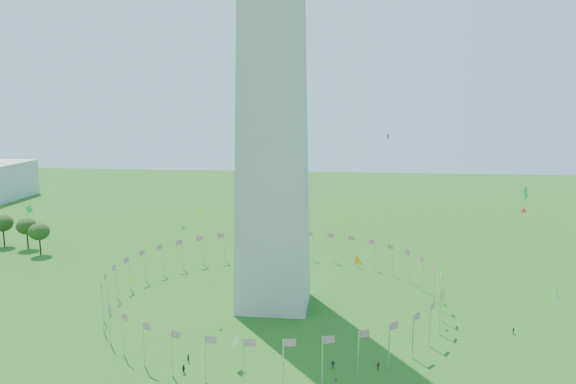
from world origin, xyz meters
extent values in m
cylinder|color=silver|center=(40.00, 50.00, 4.50)|extent=(0.24, 0.24, 9.00)
cylinder|color=silver|center=(39.39, 56.95, 4.50)|extent=(0.24, 0.24, 9.00)
cylinder|color=silver|center=(37.59, 63.68, 4.50)|extent=(0.24, 0.24, 9.00)
cylinder|color=silver|center=(34.64, 70.00, 4.50)|extent=(0.24, 0.24, 9.00)
cylinder|color=silver|center=(30.64, 75.71, 4.50)|extent=(0.24, 0.24, 9.00)
cylinder|color=silver|center=(25.71, 80.64, 4.50)|extent=(0.24, 0.24, 9.00)
cylinder|color=silver|center=(20.00, 84.64, 4.50)|extent=(0.24, 0.24, 9.00)
cylinder|color=silver|center=(13.68, 87.59, 4.50)|extent=(0.24, 0.24, 9.00)
cylinder|color=silver|center=(6.95, 89.39, 4.50)|extent=(0.24, 0.24, 9.00)
cylinder|color=silver|center=(0.00, 90.00, 4.50)|extent=(0.24, 0.24, 9.00)
cylinder|color=silver|center=(-6.95, 89.39, 4.50)|extent=(0.24, 0.24, 9.00)
cylinder|color=silver|center=(-13.68, 87.59, 4.50)|extent=(0.24, 0.24, 9.00)
cylinder|color=silver|center=(-20.00, 84.64, 4.50)|extent=(0.24, 0.24, 9.00)
cylinder|color=silver|center=(-25.71, 80.64, 4.50)|extent=(0.24, 0.24, 9.00)
cylinder|color=silver|center=(-30.64, 75.71, 4.50)|extent=(0.24, 0.24, 9.00)
cylinder|color=silver|center=(-34.64, 70.00, 4.50)|extent=(0.24, 0.24, 9.00)
cylinder|color=silver|center=(-37.59, 63.68, 4.50)|extent=(0.24, 0.24, 9.00)
cylinder|color=silver|center=(-39.39, 56.95, 4.50)|extent=(0.24, 0.24, 9.00)
cylinder|color=silver|center=(-40.00, 50.00, 4.50)|extent=(0.24, 0.24, 9.00)
cylinder|color=silver|center=(-39.39, 43.05, 4.50)|extent=(0.24, 0.24, 9.00)
cylinder|color=silver|center=(-37.59, 36.32, 4.50)|extent=(0.24, 0.24, 9.00)
cylinder|color=silver|center=(-34.64, 30.00, 4.50)|extent=(0.24, 0.24, 9.00)
cylinder|color=silver|center=(-30.64, 24.29, 4.50)|extent=(0.24, 0.24, 9.00)
cylinder|color=silver|center=(-25.71, 19.36, 4.50)|extent=(0.24, 0.24, 9.00)
cylinder|color=silver|center=(-20.00, 15.36, 4.50)|extent=(0.24, 0.24, 9.00)
cylinder|color=silver|center=(-13.68, 12.41, 4.50)|extent=(0.24, 0.24, 9.00)
cylinder|color=silver|center=(-6.95, 10.61, 4.50)|extent=(0.24, 0.24, 9.00)
cylinder|color=silver|center=(0.00, 10.00, 4.50)|extent=(0.24, 0.24, 9.00)
cylinder|color=silver|center=(6.95, 10.61, 4.50)|extent=(0.24, 0.24, 9.00)
cylinder|color=silver|center=(13.68, 12.41, 4.50)|extent=(0.24, 0.24, 9.00)
cylinder|color=silver|center=(20.00, 15.36, 4.50)|extent=(0.24, 0.24, 9.00)
cylinder|color=silver|center=(25.71, 19.36, 4.50)|extent=(0.24, 0.24, 9.00)
cylinder|color=silver|center=(30.64, 24.29, 4.50)|extent=(0.24, 0.24, 9.00)
cylinder|color=silver|center=(34.64, 30.00, 4.50)|extent=(0.24, 0.24, 9.00)
cylinder|color=silver|center=(37.59, 36.32, 4.50)|extent=(0.24, 0.24, 9.00)
cylinder|color=silver|center=(39.39, 43.05, 4.50)|extent=(0.24, 0.24, 9.00)
imported|color=black|center=(-11.88, 13.55, 0.85)|extent=(1.01, 0.90, 1.71)
imported|color=black|center=(-12.32, 18.03, 0.81)|extent=(0.71, 0.67, 1.62)
imported|color=gray|center=(16.04, 11.49, 0.91)|extent=(0.83, 0.99, 1.81)
imported|color=#571414|center=(23.81, 18.85, 0.73)|extent=(1.05, 0.79, 1.45)
imported|color=#1C2643|center=(15.37, 18.63, 0.77)|extent=(0.93, 0.61, 1.53)
imported|color=#252525|center=(53.45, 38.00, 0.76)|extent=(0.86, 1.04, 1.52)
plane|color=orange|center=(19.62, 17.55, 21.33)|extent=(1.61, 2.06, 2.54)
plane|color=green|center=(41.95, -0.97, 37.20)|extent=(0.88, 1.99, 2.17)
plane|color=green|center=(-38.30, 11.50, 30.72)|extent=(0.16, 1.50, 1.50)
plane|color=green|center=(-24.67, 57.86, 16.91)|extent=(0.92, 1.87, 1.70)
plane|color=yellow|center=(-16.83, 44.98, 23.77)|extent=(1.25, 0.64, 1.40)
plane|color=yellow|center=(17.78, 31.83, 25.97)|extent=(2.12, 0.73, 2.04)
plane|color=#CC2699|center=(27.10, 58.18, 40.88)|extent=(0.32, 1.37, 1.38)
plane|color=blue|center=(49.84, 5.92, 20.27)|extent=(0.66, 1.56, 1.44)
plane|color=white|center=(23.00, 33.99, 9.24)|extent=(0.77, 1.28, 1.30)
plane|color=white|center=(-2.89, 17.23, 5.00)|extent=(2.12, 0.90, 2.17)
plane|color=yellow|center=(-35.91, 49.00, 5.67)|extent=(1.64, 1.51, 1.70)
plane|color=red|center=(51.72, 31.12, 28.45)|extent=(1.06, 0.92, 1.02)
ellipsoid|color=#35551C|center=(-98.88, 94.41, 5.38)|extent=(6.88, 6.88, 10.75)
ellipsoid|color=#35551C|center=(-89.01, 92.21, 5.19)|extent=(6.65, 6.65, 10.39)
ellipsoid|color=#35551C|center=(-80.81, 85.62, 5.12)|extent=(6.55, 6.55, 10.23)
camera|label=1|loc=(17.56, -80.06, 50.24)|focal=35.00mm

